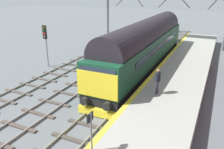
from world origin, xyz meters
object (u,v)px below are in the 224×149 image
at_px(waiting_passenger, 158,79).
at_px(diesel_locomotive, 145,44).
at_px(signal_post_mid, 46,40).
at_px(platform_number_sign, 91,126).

bearing_deg(waiting_passenger, diesel_locomotive, 22.55).
xyz_separation_m(signal_post_mid, waiting_passenger, (11.85, -3.76, -0.65)).
bearing_deg(platform_number_sign, signal_post_mid, 136.38).
bearing_deg(platform_number_sign, diesel_locomotive, 98.37).
distance_m(signal_post_mid, waiting_passenger, 12.45).
distance_m(diesel_locomotive, platform_number_sign, 13.37).
distance_m(signal_post_mid, platform_number_sign, 15.02).
bearing_deg(signal_post_mid, waiting_passenger, -17.61).
height_order(platform_number_sign, waiting_passenger, platform_number_sign).
xyz_separation_m(diesel_locomotive, platform_number_sign, (1.95, -13.22, -0.31)).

